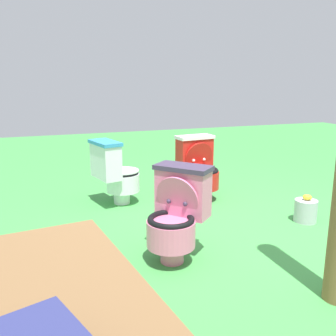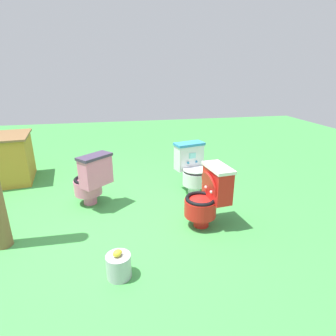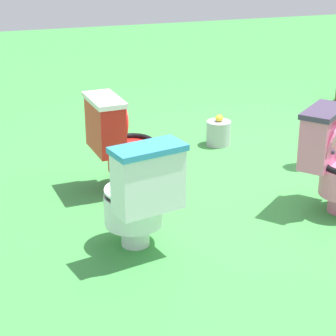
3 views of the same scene
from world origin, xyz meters
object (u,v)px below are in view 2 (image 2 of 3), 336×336
toilet_white (192,168)px  lemon_bucket (119,265)px  toilet_red (208,196)px  toilet_pink (91,179)px

toilet_white → lemon_bucket: size_ratio=2.63×
toilet_red → lemon_bucket: (-1.05, -0.68, -0.26)m
toilet_red → toilet_pink: (-1.34, 0.79, 0.00)m
toilet_red → toilet_pink: size_ratio=1.00×
toilet_white → toilet_red: bearing=70.3°
toilet_red → toilet_pink: same height
toilet_red → lemon_bucket: bearing=116.6°
toilet_red → lemon_bucket: size_ratio=2.63×
toilet_white → lemon_bucket: (-1.14, -1.64, -0.25)m
toilet_pink → lemon_bucket: size_ratio=2.63×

